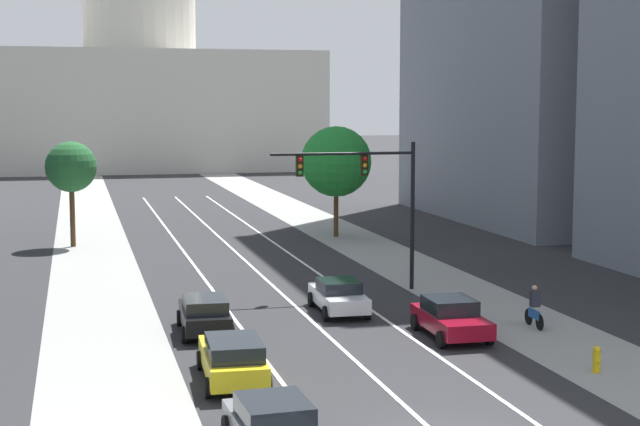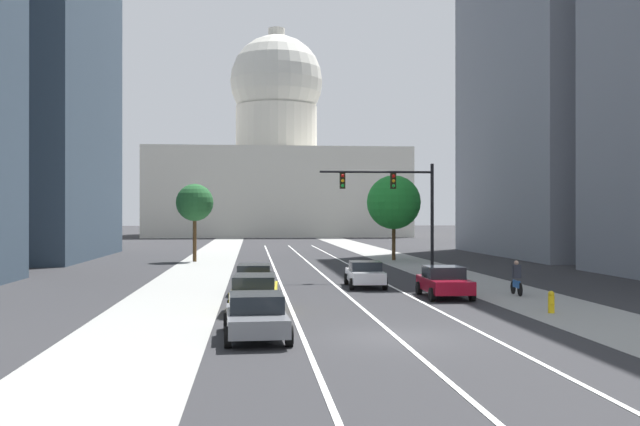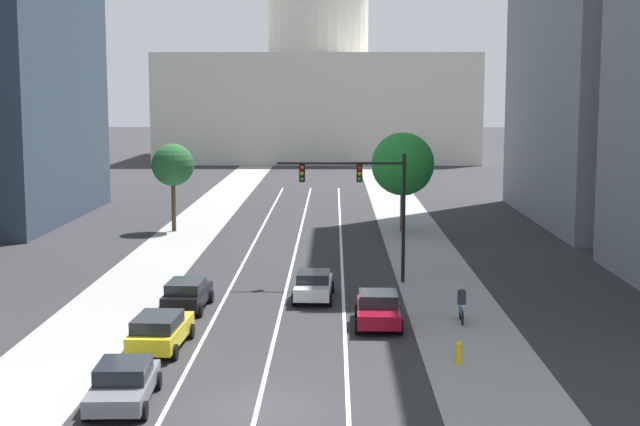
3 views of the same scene
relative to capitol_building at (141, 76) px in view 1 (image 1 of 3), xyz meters
name	(u,v)px [view 1 (image 1 of 3)]	position (x,y,z in m)	size (l,w,h in m)	color
ground_plane	(221,239)	(0.00, -75.39, -12.82)	(400.00, 400.00, 0.00)	#2B2B2D
sidewalk_left	(93,255)	(-8.38, -80.39, -12.81)	(4.65, 130.00, 0.01)	gray
sidewalk_right	(364,245)	(8.38, -80.39, -12.81)	(4.65, 130.00, 0.01)	gray
lane_stripe_left	(206,281)	(-3.03, -90.39, -12.81)	(0.16, 90.00, 0.01)	white
lane_stripe_center	(264,278)	(0.00, -90.39, -12.81)	(0.16, 90.00, 0.01)	white
lane_stripe_right	(321,275)	(3.03, -90.39, -12.81)	(0.16, 90.00, 0.01)	white
capitol_building	(141,76)	(0.00, 0.00, 0.00)	(46.96, 29.85, 39.67)	beige
car_yellow	(233,358)	(-4.55, -108.54, -12.01)	(2.21, 4.82, 1.53)	yellow
car_white	(339,296)	(1.51, -99.29, -12.07)	(2.10, 4.43, 1.43)	silver
car_black	(205,314)	(-4.55, -101.66, -12.03)	(2.13, 4.34, 1.48)	black
car_crimson	(451,317)	(4.54, -104.52, -12.05)	(2.18, 4.39, 1.50)	maroon
traffic_signal_mast	(371,186)	(4.25, -95.03, -7.76)	(7.04, 0.39, 7.12)	black
fire_hydrant	(597,359)	(7.38, -110.38, -12.35)	(0.26, 0.35, 0.91)	yellow
cyclist	(535,307)	(8.37, -103.91, -11.97)	(0.37, 1.70, 1.72)	black
street_tree_near_right	(336,162)	(7.68, -76.19, -7.75)	(4.73, 4.73, 7.44)	#51381E
street_tree_near_left	(71,167)	(-9.52, -76.57, -7.83)	(3.17, 3.17, 6.61)	#51381E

